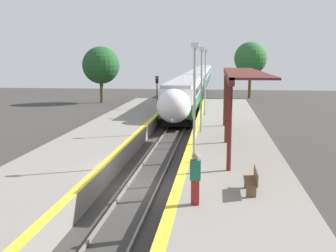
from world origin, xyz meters
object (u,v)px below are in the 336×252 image
(platform_bench, at_px, (252,180))
(railway_signal, at_px, (157,93))
(lamppost_far, at_px, (205,78))
(person_waiting, at_px, (195,178))
(train, at_px, (199,79))
(lamppost_near, at_px, (194,95))
(lamppost_mid, at_px, (201,84))

(platform_bench, distance_m, railway_signal, 26.33)
(railway_signal, bearing_deg, lamppost_far, -41.78)
(person_waiting, xyz_separation_m, lamppost_far, (-0.37, 22.57, 2.25))
(train, bearing_deg, lamppost_near, -87.69)
(person_waiting, bearing_deg, railway_signal, 100.87)
(lamppost_far, bearing_deg, lamppost_near, -90.00)
(platform_bench, height_order, railway_signal, railway_signal)
(train, height_order, lamppost_mid, lamppost_mid)
(train, height_order, railway_signal, railway_signal)
(railway_signal, bearing_deg, person_waiting, -79.13)
(person_waiting, relative_size, lamppost_mid, 0.32)
(lamppost_mid, bearing_deg, lamppost_far, 90.00)
(person_waiting, distance_m, lamppost_far, 22.69)
(lamppost_near, relative_size, lamppost_mid, 1.00)
(lamppost_near, bearing_deg, lamppost_mid, 90.00)
(platform_bench, height_order, lamppost_far, lamppost_far)
(person_waiting, distance_m, lamppost_mid, 14.36)
(lamppost_mid, xyz_separation_m, lamppost_far, (0.00, 8.39, 0.00))
(train, bearing_deg, lamppost_far, -86.72)
(platform_bench, bearing_deg, lamppost_mid, 100.77)
(railway_signal, xyz_separation_m, lamppost_near, (4.79, -21.06, 1.67))
(train, xyz_separation_m, lamppost_mid, (2.30, -48.51, 2.08))
(platform_bench, relative_size, lamppost_near, 0.27)
(lamppost_mid, bearing_deg, railway_signal, 110.70)
(lamppost_mid, bearing_deg, lamppost_near, -90.00)
(railway_signal, height_order, lamppost_mid, lamppost_mid)
(person_waiting, bearing_deg, lamppost_far, 90.93)
(person_waiting, height_order, railway_signal, railway_signal)
(person_waiting, xyz_separation_m, railway_signal, (-5.15, 26.85, 0.59))
(train, height_order, person_waiting, train)
(platform_bench, bearing_deg, railway_signal, 105.86)
(platform_bench, xyz_separation_m, railway_signal, (-7.19, 25.30, 1.06))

